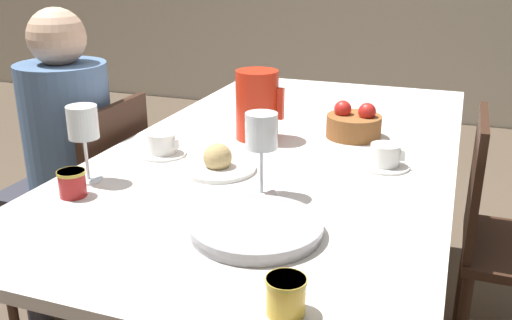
{
  "coord_description": "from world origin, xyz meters",
  "views": [
    {
      "loc": [
        0.49,
        -1.64,
        1.33
      ],
      "look_at": [
        0.0,
        -0.29,
        0.81
      ],
      "focal_mm": 40.0,
      "sensor_mm": 36.0,
      "label": 1
    }
  ],
  "objects_px": {
    "teacup_near_person": "(162,146)",
    "bread_plate": "(218,163)",
    "chair_person_side": "(91,209)",
    "teacup_across": "(385,157)",
    "red_pitcher": "(257,105)",
    "wine_glass_juice": "(261,136)",
    "chair_opposite": "(510,238)",
    "wine_glass_water": "(83,126)",
    "jam_jar_amber": "(72,182)",
    "fruit_bowl": "(354,124)",
    "person_seated": "(62,148)",
    "jam_jar_red": "(286,294)",
    "serving_tray": "(256,228)"
  },
  "relations": [
    {
      "from": "chair_person_side",
      "to": "jam_jar_amber",
      "type": "height_order",
      "value": "chair_person_side"
    },
    {
      "from": "chair_opposite",
      "to": "bread_plate",
      "type": "height_order",
      "value": "chair_opposite"
    },
    {
      "from": "fruit_bowl",
      "to": "teacup_near_person",
      "type": "bearing_deg",
      "value": -143.76
    },
    {
      "from": "red_pitcher",
      "to": "fruit_bowl",
      "type": "distance_m",
      "value": 0.33
    },
    {
      "from": "wine_glass_water",
      "to": "chair_opposite",
      "type": "bearing_deg",
      "value": 30.0
    },
    {
      "from": "red_pitcher",
      "to": "jam_jar_red",
      "type": "relative_size",
      "value": 3.17
    },
    {
      "from": "person_seated",
      "to": "teacup_across",
      "type": "bearing_deg",
      "value": -89.18
    },
    {
      "from": "teacup_near_person",
      "to": "bread_plate",
      "type": "bearing_deg",
      "value": -16.49
    },
    {
      "from": "wine_glass_juice",
      "to": "wine_glass_water",
      "type": "bearing_deg",
      "value": -171.18
    },
    {
      "from": "teacup_across",
      "to": "chair_opposite",
      "type": "bearing_deg",
      "value": 35.07
    },
    {
      "from": "serving_tray",
      "to": "fruit_bowl",
      "type": "bearing_deg",
      "value": 85.04
    },
    {
      "from": "jam_jar_amber",
      "to": "fruit_bowl",
      "type": "bearing_deg",
      "value": 51.87
    },
    {
      "from": "red_pitcher",
      "to": "jam_jar_amber",
      "type": "relative_size",
      "value": 3.17
    },
    {
      "from": "person_seated",
      "to": "fruit_bowl",
      "type": "bearing_deg",
      "value": -74.7
    },
    {
      "from": "wine_glass_juice",
      "to": "bread_plate",
      "type": "bearing_deg",
      "value": 145.79
    },
    {
      "from": "wine_glass_juice",
      "to": "chair_opposite",
      "type": "bearing_deg",
      "value": 41.32
    },
    {
      "from": "chair_person_side",
      "to": "jam_jar_amber",
      "type": "relative_size",
      "value": 12.15
    },
    {
      "from": "wine_glass_water",
      "to": "jam_jar_red",
      "type": "relative_size",
      "value": 2.91
    },
    {
      "from": "wine_glass_water",
      "to": "red_pitcher",
      "type": "bearing_deg",
      "value": 59.24
    },
    {
      "from": "red_pitcher",
      "to": "bread_plate",
      "type": "bearing_deg",
      "value": -90.62
    },
    {
      "from": "chair_person_side",
      "to": "teacup_across",
      "type": "bearing_deg",
      "value": -89.8
    },
    {
      "from": "chair_opposite",
      "to": "teacup_across",
      "type": "height_order",
      "value": "chair_opposite"
    },
    {
      "from": "wine_glass_juice",
      "to": "jam_jar_amber",
      "type": "relative_size",
      "value": 3.0
    },
    {
      "from": "teacup_near_person",
      "to": "jam_jar_amber",
      "type": "xyz_separation_m",
      "value": [
        -0.06,
        -0.35,
        0.01
      ]
    },
    {
      "from": "chair_person_side",
      "to": "bread_plate",
      "type": "height_order",
      "value": "chair_person_side"
    },
    {
      "from": "wine_glass_juice",
      "to": "teacup_across",
      "type": "distance_m",
      "value": 0.42
    },
    {
      "from": "teacup_near_person",
      "to": "fruit_bowl",
      "type": "bearing_deg",
      "value": 36.24
    },
    {
      "from": "wine_glass_water",
      "to": "teacup_across",
      "type": "relative_size",
      "value": 1.44
    },
    {
      "from": "bread_plate",
      "to": "jam_jar_red",
      "type": "relative_size",
      "value": 3.03
    },
    {
      "from": "bread_plate",
      "to": "fruit_bowl",
      "type": "bearing_deg",
      "value": 55.51
    },
    {
      "from": "chair_opposite",
      "to": "person_seated",
      "type": "height_order",
      "value": "person_seated"
    },
    {
      "from": "jam_jar_red",
      "to": "fruit_bowl",
      "type": "relative_size",
      "value": 0.39
    },
    {
      "from": "red_pitcher",
      "to": "jam_jar_amber",
      "type": "distance_m",
      "value": 0.67
    },
    {
      "from": "wine_glass_water",
      "to": "serving_tray",
      "type": "bearing_deg",
      "value": -14.46
    },
    {
      "from": "wine_glass_juice",
      "to": "jam_jar_amber",
      "type": "distance_m",
      "value": 0.49
    },
    {
      "from": "jam_jar_red",
      "to": "wine_glass_water",
      "type": "bearing_deg",
      "value": 149.93
    },
    {
      "from": "red_pitcher",
      "to": "jam_jar_red",
      "type": "distance_m",
      "value": 0.97
    },
    {
      "from": "person_seated",
      "to": "bread_plate",
      "type": "bearing_deg",
      "value": -104.27
    },
    {
      "from": "chair_opposite",
      "to": "serving_tray",
      "type": "distance_m",
      "value": 1.03
    },
    {
      "from": "jam_jar_amber",
      "to": "fruit_bowl",
      "type": "relative_size",
      "value": 0.39
    },
    {
      "from": "wine_glass_water",
      "to": "wine_glass_juice",
      "type": "height_order",
      "value": "wine_glass_juice"
    },
    {
      "from": "fruit_bowl",
      "to": "chair_opposite",
      "type": "bearing_deg",
      "value": 2.46
    },
    {
      "from": "chair_opposite",
      "to": "red_pitcher",
      "type": "height_order",
      "value": "red_pitcher"
    },
    {
      "from": "wine_glass_water",
      "to": "teacup_near_person",
      "type": "relative_size",
      "value": 1.44
    },
    {
      "from": "jam_jar_red",
      "to": "fruit_bowl",
      "type": "xyz_separation_m",
      "value": [
        -0.08,
        1.01,
        0.01
      ]
    },
    {
      "from": "serving_tray",
      "to": "jam_jar_amber",
      "type": "xyz_separation_m",
      "value": [
        -0.5,
        0.04,
        0.02
      ]
    },
    {
      "from": "chair_opposite",
      "to": "teacup_near_person",
      "type": "relative_size",
      "value": 6.01
    },
    {
      "from": "person_seated",
      "to": "fruit_bowl",
      "type": "height_order",
      "value": "person_seated"
    },
    {
      "from": "wine_glass_juice",
      "to": "serving_tray",
      "type": "bearing_deg",
      "value": -73.43
    },
    {
      "from": "chair_person_side",
      "to": "person_seated",
      "type": "distance_m",
      "value": 0.24
    }
  ]
}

